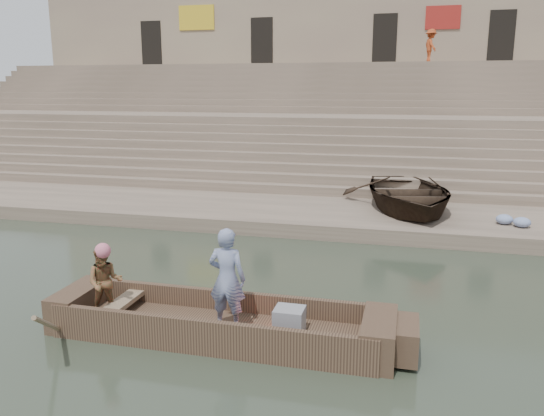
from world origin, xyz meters
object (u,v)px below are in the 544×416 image
at_px(rowing_man, 105,282).
at_px(beached_rowboat, 408,193).
at_px(standing_man, 227,279).
at_px(pedestrian, 431,46).
at_px(main_rowboat, 219,331).
at_px(television, 289,320).

xyz_separation_m(rowing_man, beached_rowboat, (4.78, 8.75, 0.09)).
distance_m(standing_man, rowing_man, 2.12).
bearing_deg(beached_rowboat, pedestrian, 73.84).
height_order(main_rowboat, rowing_man, rowing_man).
bearing_deg(rowing_man, main_rowboat, -19.54).
xyz_separation_m(television, pedestrian, (2.43, 22.05, 5.60)).
xyz_separation_m(rowing_man, pedestrian, (5.51, 22.21, 5.20)).
distance_m(rowing_man, pedestrian, 23.46).
relative_size(main_rowboat, pedestrian, 3.04).
xyz_separation_m(standing_man, television, (0.98, 0.07, -0.62)).
height_order(standing_man, rowing_man, standing_man).
bearing_deg(standing_man, beached_rowboat, -105.91).
distance_m(television, beached_rowboat, 8.77).
xyz_separation_m(standing_man, pedestrian, (3.40, 22.12, 4.98)).
relative_size(main_rowboat, standing_man, 3.04).
relative_size(standing_man, pedestrian, 1.00).
height_order(television, beached_rowboat, beached_rowboat).
xyz_separation_m(rowing_man, television, (3.08, 0.16, -0.40)).
relative_size(standing_man, rowing_man, 1.36).
bearing_deg(standing_man, rowing_man, 3.68).
height_order(rowing_man, beached_rowboat, rowing_man).
xyz_separation_m(standing_man, beached_rowboat, (2.67, 8.66, -0.13)).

